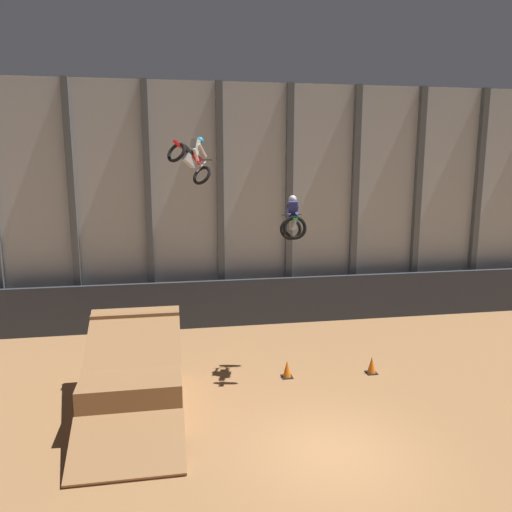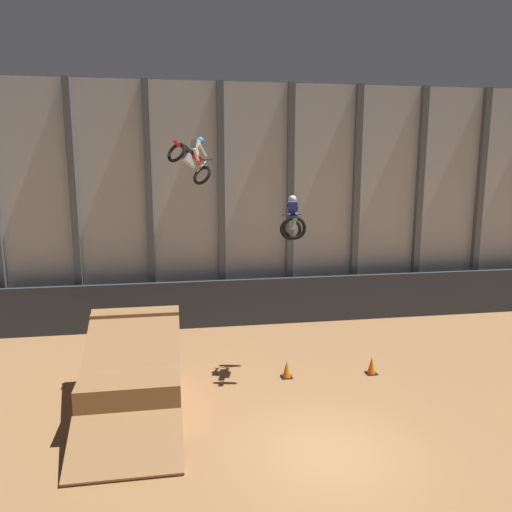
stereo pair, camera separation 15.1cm
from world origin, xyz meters
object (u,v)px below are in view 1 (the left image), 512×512
object	(u,v)px
rider_bike_left_air	(192,158)
dirt_ramp	(135,377)
traffic_cone_arena_edge	(372,365)
rider_bike_right_air	(293,221)
traffic_cone_near_ramp	(287,369)

from	to	relation	value
rider_bike_left_air	dirt_ramp	bearing A→B (deg)	-75.42
dirt_ramp	traffic_cone_arena_edge	xyz separation A→B (m)	(7.68, 0.91, -0.57)
dirt_ramp	rider_bike_left_air	xyz separation A→B (m)	(1.94, 3.15, 6.27)
rider_bike_left_air	rider_bike_right_air	world-z (taller)	rider_bike_left_air
rider_bike_right_air	traffic_cone_arena_edge	xyz separation A→B (m)	(2.65, -0.59, -4.84)
dirt_ramp	rider_bike_right_air	world-z (taller)	rider_bike_right_air
dirt_ramp	traffic_cone_near_ramp	distance (m)	4.96
dirt_ramp	rider_bike_left_air	world-z (taller)	rider_bike_left_air
rider_bike_right_air	traffic_cone_arena_edge	world-z (taller)	rider_bike_right_air
traffic_cone_arena_edge	traffic_cone_near_ramp	bearing A→B (deg)	176.52
traffic_cone_near_ramp	traffic_cone_arena_edge	distance (m)	2.88
rider_bike_right_air	rider_bike_left_air	bearing A→B (deg)	160.78
rider_bike_right_air	traffic_cone_arena_edge	distance (m)	5.55
rider_bike_right_air	traffic_cone_arena_edge	size ratio (longest dim) A/B	3.07
dirt_ramp	traffic_cone_near_ramp	world-z (taller)	dirt_ramp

